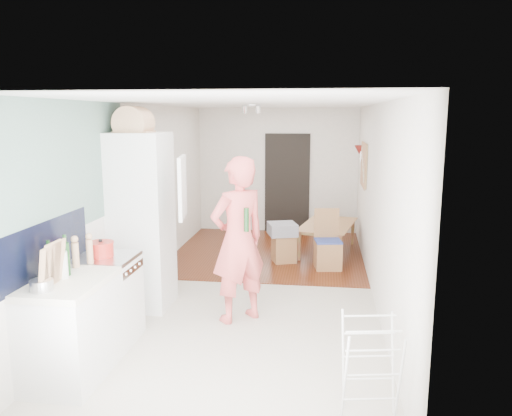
% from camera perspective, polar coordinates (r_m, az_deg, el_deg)
% --- Properties ---
extents(room_shell, '(3.20, 7.00, 2.50)m').
position_cam_1_polar(room_shell, '(6.65, -0.29, 1.02)').
color(room_shell, beige).
rests_on(room_shell, ground).
extents(floor, '(3.20, 7.00, 0.01)m').
position_cam_1_polar(floor, '(6.96, -0.28, -9.18)').
color(floor, '#BEB2A2').
rests_on(floor, ground).
extents(wood_floor_overlay, '(3.20, 3.30, 0.01)m').
position_cam_1_polar(wood_floor_overlay, '(8.71, 1.41, -5.08)').
color(wood_floor_overlay, '#532212').
rests_on(wood_floor_overlay, room_shell).
extents(sage_wall_panel, '(0.02, 3.00, 1.30)m').
position_cam_1_polar(sage_wall_panel, '(5.16, -21.37, 4.29)').
color(sage_wall_panel, slate).
rests_on(sage_wall_panel, room_shell).
extents(tile_splashback, '(0.02, 1.90, 0.50)m').
position_cam_1_polar(tile_splashback, '(4.81, -23.92, -4.78)').
color(tile_splashback, black).
rests_on(tile_splashback, room_shell).
extents(doorway_recess, '(0.90, 0.04, 2.00)m').
position_cam_1_polar(doorway_recess, '(10.09, 3.59, 2.81)').
color(doorway_recess, black).
rests_on(doorway_recess, room_shell).
extents(base_cabinet, '(0.60, 0.90, 0.86)m').
position_cam_1_polar(base_cabinet, '(4.91, -20.36, -13.15)').
color(base_cabinet, silver).
rests_on(base_cabinet, room_shell).
extents(worktop, '(0.62, 0.92, 0.06)m').
position_cam_1_polar(worktop, '(4.75, -20.72, -8.04)').
color(worktop, white).
rests_on(worktop, room_shell).
extents(range_cooker, '(0.60, 0.60, 0.88)m').
position_cam_1_polar(range_cooker, '(5.52, -16.70, -10.13)').
color(range_cooker, silver).
rests_on(range_cooker, room_shell).
extents(cooker_top, '(0.60, 0.60, 0.04)m').
position_cam_1_polar(cooker_top, '(5.38, -16.95, -5.53)').
color(cooker_top, silver).
rests_on(cooker_top, room_shell).
extents(fridge_housing, '(0.66, 0.66, 2.15)m').
position_cam_1_polar(fridge_housing, '(6.24, -12.93, -1.50)').
color(fridge_housing, silver).
rests_on(fridge_housing, room_shell).
extents(fridge_door, '(0.14, 0.56, 0.70)m').
position_cam_1_polar(fridge_door, '(5.69, -8.41, 2.36)').
color(fridge_door, silver).
rests_on(fridge_door, room_shell).
extents(fridge_interior, '(0.02, 0.52, 0.66)m').
position_cam_1_polar(fridge_interior, '(6.06, -10.36, 2.80)').
color(fridge_interior, white).
rests_on(fridge_interior, room_shell).
extents(pinboard, '(0.03, 0.90, 0.70)m').
position_cam_1_polar(pinboard, '(8.46, 12.24, 4.87)').
color(pinboard, tan).
rests_on(pinboard, room_shell).
extents(pinboard_frame, '(0.00, 0.94, 0.74)m').
position_cam_1_polar(pinboard_frame, '(8.45, 12.14, 4.87)').
color(pinboard_frame, olive).
rests_on(pinboard_frame, room_shell).
extents(wall_sconce, '(0.18, 0.18, 0.16)m').
position_cam_1_polar(wall_sconce, '(9.08, 11.72, 6.53)').
color(wall_sconce, maroon).
rests_on(wall_sconce, room_shell).
extents(person, '(0.97, 0.95, 2.25)m').
position_cam_1_polar(person, '(5.64, -2.06, -1.99)').
color(person, '#DE5755').
rests_on(person, floor).
extents(dining_table, '(0.93, 1.35, 0.43)m').
position_cam_1_polar(dining_table, '(8.74, 8.35, -3.70)').
color(dining_table, olive).
rests_on(dining_table, floor).
extents(dining_chair, '(0.45, 0.45, 0.93)m').
position_cam_1_polar(dining_chair, '(7.77, 8.24, -3.64)').
color(dining_chair, olive).
rests_on(dining_chair, floor).
extents(stool, '(0.44, 0.44, 0.45)m').
position_cam_1_polar(stool, '(8.12, 3.18, -4.64)').
color(stool, olive).
rests_on(stool, floor).
extents(grey_drape, '(0.54, 0.54, 0.19)m').
position_cam_1_polar(grey_drape, '(8.03, 3.03, -2.43)').
color(grey_drape, gray).
rests_on(grey_drape, stool).
extents(drying_rack, '(0.47, 0.44, 0.81)m').
position_cam_1_polar(drying_rack, '(4.16, 12.89, -17.60)').
color(drying_rack, silver).
rests_on(drying_rack, floor).
extents(bread_bin, '(0.47, 0.45, 0.22)m').
position_cam_1_polar(bread_bin, '(6.11, -13.79, 9.40)').
color(bread_bin, tan).
rests_on(bread_bin, fridge_housing).
extents(red_casserole, '(0.31, 0.31, 0.15)m').
position_cam_1_polar(red_casserole, '(5.37, -17.30, -4.52)').
color(red_casserole, red).
rests_on(red_casserole, cooker_top).
extents(steel_pan, '(0.23, 0.23, 0.09)m').
position_cam_1_polar(steel_pan, '(4.52, -23.30, -8.11)').
color(steel_pan, silver).
rests_on(steel_pan, worktop).
extents(held_bottle, '(0.06, 0.06, 0.26)m').
position_cam_1_polar(held_bottle, '(5.46, -1.10, -1.35)').
color(held_bottle, '#143B17').
rests_on(held_bottle, person).
extents(bottle_a, '(0.07, 0.07, 0.28)m').
position_cam_1_polar(bottle_a, '(4.77, -22.52, -5.90)').
color(bottle_a, '#143B17').
rests_on(bottle_a, worktop).
extents(bottle_b, '(0.07, 0.07, 0.30)m').
position_cam_1_polar(bottle_b, '(4.83, -20.90, -5.47)').
color(bottle_b, '#143B17').
rests_on(bottle_b, worktop).
extents(bottle_c, '(0.11, 0.11, 0.24)m').
position_cam_1_polar(bottle_c, '(4.77, -21.28, -6.10)').
color(bottle_c, silver).
rests_on(bottle_c, worktop).
extents(pepper_mill_front, '(0.07, 0.07, 0.24)m').
position_cam_1_polar(pepper_mill_front, '(5.06, -19.94, -5.08)').
color(pepper_mill_front, tan).
rests_on(pepper_mill_front, worktop).
extents(pepper_mill_back, '(0.08, 0.08, 0.23)m').
position_cam_1_polar(pepper_mill_back, '(5.17, -18.48, -4.69)').
color(pepper_mill_back, tan).
rests_on(pepper_mill_back, worktop).
extents(chopping_boards, '(0.10, 0.29, 0.39)m').
position_cam_1_polar(chopping_boards, '(4.56, -22.29, -5.97)').
color(chopping_boards, tan).
rests_on(chopping_boards, worktop).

